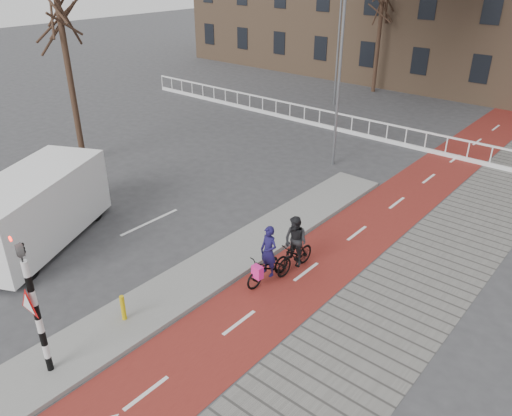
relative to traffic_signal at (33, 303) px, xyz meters
The scene contains 14 objects.
ground 2.90m from the traffic_signal, 73.47° to the left, with size 120.00×120.00×0.00m, color #38383A.
bike_lane 12.36m from the traffic_signal, 80.09° to the left, with size 2.50×60.00×0.01m, color maroon.
sidewalk 13.13m from the traffic_signal, 67.82° to the left, with size 3.00×60.00×0.01m, color slate.
curb_island 6.32m from the traffic_signal, 90.95° to the left, with size 1.80×16.00×0.12m, color gray.
traffic_signal is the anchor object (origin of this frame).
bollard 2.64m from the traffic_signal, 94.03° to the left, with size 0.12×0.12×0.71m, color #DDB80C.
cyclist_near 6.28m from the traffic_signal, 75.60° to the left, with size 0.72×1.71×1.76m.
cyclist_far 7.22m from the traffic_signal, 75.60° to the left, with size 0.76×1.63×1.76m.
van 6.26m from the traffic_signal, 152.86° to the left, with size 4.36×5.82×2.33m.
railing 19.60m from the traffic_signal, 103.02° to the left, with size 28.00×0.10×0.99m.
tree_left 13.41m from the traffic_signal, 144.02° to the left, with size 0.26×0.26×7.31m, color #301D15.
tree_mid 28.88m from the traffic_signal, 103.90° to the left, with size 0.26×0.26×6.63m, color #301D15.
streetlight_near 15.02m from the traffic_signal, 97.22° to the left, with size 0.12×0.12×7.16m, color slate.
streetlight_left 24.59m from the traffic_signal, 107.10° to the left, with size 0.12×0.12×7.79m, color slate.
Camera 1 is at (8.29, -5.42, 8.44)m, focal length 35.00 mm.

